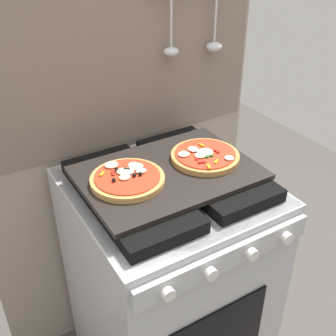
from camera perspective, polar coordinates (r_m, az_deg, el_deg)
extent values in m
cube|color=gray|center=(1.63, -6.09, 0.79)|extent=(1.10, 0.03, 1.55)
cube|color=gray|center=(1.46, -6.65, 13.21)|extent=(1.08, 0.00, 0.56)
cylinder|color=silver|center=(1.48, 0.44, 19.39)|extent=(0.01, 0.01, 0.18)
ellipsoid|color=silver|center=(1.51, 0.42, 15.50)|extent=(0.06, 0.05, 0.03)
cylinder|color=silver|center=(1.59, 6.49, 19.89)|extent=(0.01, 0.01, 0.18)
ellipsoid|color=silver|center=(1.61, 6.24, 16.04)|extent=(0.06, 0.05, 0.03)
cube|color=#B7BABF|center=(1.62, 0.00, -15.12)|extent=(0.60, 0.60, 0.86)
cube|color=black|center=(1.34, 0.00, -2.62)|extent=(0.59, 0.59, 0.01)
cube|color=black|center=(1.27, -5.42, -3.48)|extent=(0.24, 0.51, 0.04)
cube|color=black|center=(1.39, 4.95, -0.04)|extent=(0.24, 0.51, 0.04)
cube|color=#B7BABF|center=(1.18, 8.00, -12.10)|extent=(0.58, 0.02, 0.07)
cylinder|color=silver|center=(1.08, -0.01, -16.68)|extent=(0.04, 0.02, 0.04)
cylinder|color=silver|center=(1.13, 5.80, -14.06)|extent=(0.04, 0.02, 0.04)
cylinder|color=silver|center=(1.20, 11.31, -11.38)|extent=(0.04, 0.02, 0.04)
cylinder|color=silver|center=(1.28, 15.76, -9.10)|extent=(0.04, 0.02, 0.04)
cube|color=black|center=(1.31, 0.00, -0.67)|extent=(0.54, 0.38, 0.02)
cylinder|color=tan|center=(1.25, -5.51, -1.56)|extent=(0.22, 0.22, 0.02)
cylinder|color=red|center=(1.25, -5.53, -1.14)|extent=(0.20, 0.20, 0.00)
ellipsoid|color=beige|center=(1.26, -6.16, -0.45)|extent=(0.04, 0.04, 0.01)
ellipsoid|color=beige|center=(1.26, -3.67, -0.38)|extent=(0.03, 0.03, 0.01)
ellipsoid|color=beige|center=(1.26, -5.62, -0.46)|extent=(0.05, 0.04, 0.01)
ellipsoid|color=beige|center=(1.28, -4.44, 0.11)|extent=(0.03, 0.03, 0.01)
ellipsoid|color=beige|center=(1.24, -5.99, -1.15)|extent=(0.03, 0.03, 0.01)
ellipsoid|color=beige|center=(1.29, -4.76, 0.44)|extent=(0.03, 0.03, 0.01)
ellipsoid|color=beige|center=(1.30, -7.68, 0.44)|extent=(0.04, 0.04, 0.01)
ellipsoid|color=beige|center=(1.28, -4.13, 0.25)|extent=(0.03, 0.03, 0.01)
cube|color=red|center=(1.26, -7.48, -0.72)|extent=(0.01, 0.03, 0.00)
sphere|color=black|center=(1.24, -3.77, -0.79)|extent=(0.01, 0.01, 0.01)
cube|color=#19721E|center=(1.26, -5.31, -0.47)|extent=(0.02, 0.02, 0.00)
sphere|color=black|center=(1.27, -6.97, -0.16)|extent=(0.01, 0.01, 0.01)
sphere|color=black|center=(1.22, -7.28, -1.69)|extent=(0.01, 0.01, 0.01)
sphere|color=black|center=(1.27, -5.81, -0.17)|extent=(0.01, 0.01, 0.01)
sphere|color=black|center=(1.24, -4.59, -0.95)|extent=(0.01, 0.01, 0.01)
cube|color=gold|center=(1.27, -4.75, -0.04)|extent=(0.02, 0.02, 0.00)
sphere|color=black|center=(1.26, -5.39, -0.21)|extent=(0.01, 0.01, 0.01)
cube|color=gold|center=(1.26, -8.90, -0.76)|extent=(0.02, 0.02, 0.00)
cylinder|color=#C18947|center=(1.36, 5.16, 1.48)|extent=(0.22, 0.22, 0.02)
cylinder|color=red|center=(1.36, 5.19, 1.88)|extent=(0.20, 0.20, 0.00)
ellipsoid|color=#F4EACC|center=(1.33, 8.29, 1.37)|extent=(0.03, 0.03, 0.01)
ellipsoid|color=#F4EACC|center=(1.36, 5.19, 2.16)|extent=(0.05, 0.05, 0.01)
ellipsoid|color=#F4EACC|center=(1.34, 4.38, 1.74)|extent=(0.04, 0.04, 0.01)
ellipsoid|color=#F4EACC|center=(1.37, 3.40, 2.58)|extent=(0.03, 0.04, 0.01)
ellipsoid|color=#F4EACC|center=(1.34, 2.15, 1.90)|extent=(0.04, 0.03, 0.01)
ellipsoid|color=#F4EACC|center=(1.35, 2.22, 1.98)|extent=(0.03, 0.03, 0.01)
ellipsoid|color=#F4EACC|center=(1.36, 4.63, 2.24)|extent=(0.04, 0.03, 0.01)
ellipsoid|color=#F4EACC|center=(1.36, 5.22, 2.30)|extent=(0.03, 0.03, 0.01)
cube|color=gold|center=(1.29, 5.53, 0.23)|extent=(0.02, 0.03, 0.00)
cube|color=red|center=(1.33, 4.09, 1.35)|extent=(0.03, 0.02, 0.00)
cube|color=red|center=(1.37, 3.40, 2.41)|extent=(0.02, 0.02, 0.00)
cube|color=gold|center=(1.31, 6.57, 0.90)|extent=(0.02, 0.02, 0.00)
cube|color=red|center=(1.37, 6.61, 2.28)|extent=(0.01, 0.02, 0.00)
cube|color=red|center=(1.30, 4.60, 0.80)|extent=(0.03, 0.02, 0.00)
cube|color=gold|center=(1.40, 4.59, 3.12)|extent=(0.01, 0.02, 0.00)
cube|color=gold|center=(1.36, 4.42, 2.11)|extent=(0.02, 0.03, 0.00)
cube|color=#19721E|center=(1.33, 5.05, 1.55)|extent=(0.02, 0.02, 0.00)
cube|color=#19721E|center=(1.35, 5.70, 1.77)|extent=(0.02, 0.03, 0.00)
cube|color=gold|center=(1.36, 4.46, 2.30)|extent=(0.02, 0.02, 0.00)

